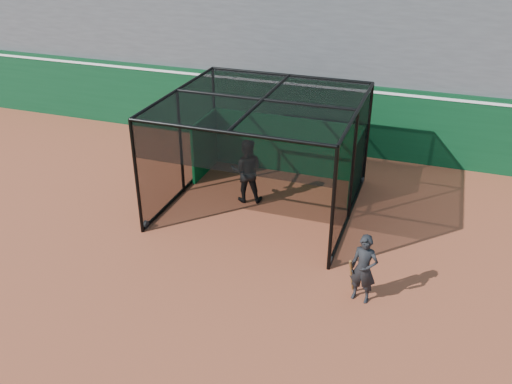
% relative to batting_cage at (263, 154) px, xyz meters
% --- Properties ---
extents(ground, '(120.00, 120.00, 0.00)m').
position_rel_batting_cage_xyz_m(ground, '(-0.01, -3.86, -1.59)').
color(ground, brown).
rests_on(ground, ground).
extents(outfield_wall, '(50.00, 0.50, 2.50)m').
position_rel_batting_cage_xyz_m(outfield_wall, '(-0.01, 4.64, -0.30)').
color(outfield_wall, '#09351A').
rests_on(outfield_wall, ground).
extents(grandstand, '(50.00, 7.85, 8.95)m').
position_rel_batting_cage_xyz_m(grandstand, '(-0.01, 8.42, 2.88)').
color(grandstand, '#4C4C4F').
rests_on(grandstand, ground).
extents(batting_cage, '(5.18, 5.11, 3.19)m').
position_rel_batting_cage_xyz_m(batting_cage, '(0.00, 0.00, 0.00)').
color(batting_cage, black).
rests_on(batting_cage, ground).
extents(batter, '(1.10, 0.96, 1.93)m').
position_rel_batting_cage_xyz_m(batter, '(-0.52, 0.09, -0.63)').
color(batter, black).
rests_on(batter, ground).
extents(on_deck_player, '(0.65, 0.48, 1.64)m').
position_rel_batting_cage_xyz_m(on_deck_player, '(3.47, -3.41, -0.78)').
color(on_deck_player, black).
rests_on(on_deck_player, ground).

